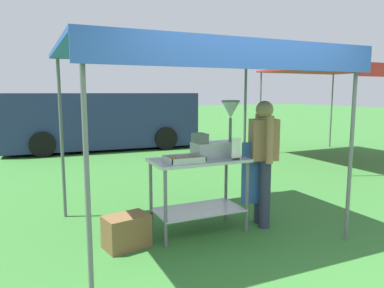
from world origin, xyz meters
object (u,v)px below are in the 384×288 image
menu_sign (236,150)px  van_navy (103,120)px  donut_cart (199,179)px  donut_fryer (218,138)px  donut_tray (184,160)px  neighbour_tent (344,71)px  vendor (263,157)px  supply_crate (127,231)px  stall_canopy (196,57)px

menu_sign → van_navy: (-0.14, 7.54, -0.15)m
donut_cart → donut_fryer: 0.57m
donut_tray → neighbour_tent: size_ratio=0.13×
vendor → van_navy: 7.48m
donut_cart → vendor: bearing=-8.9°
van_navy → neighbour_tent: 6.92m
donut_tray → supply_crate: donut_tray is taller
stall_canopy → van_navy: 7.34m
donut_cart → donut_fryer: size_ratio=1.66×
donut_tray → donut_cart: bearing=25.1°
donut_cart → donut_tray: bearing=-154.9°
supply_crate → van_navy: van_navy is taller
vendor → supply_crate: bearing=178.7°
donut_fryer → van_navy: bearing=90.4°
donut_cart → neighbour_tent: bearing=28.6°
vendor → supply_crate: size_ratio=3.03×
vendor → van_navy: bearing=94.5°
donut_cart → van_navy: bearing=88.0°
vendor → supply_crate: 1.91m
vendor → van_navy: size_ratio=0.29×
vendor → neighbour_tent: neighbour_tent is taller
stall_canopy → supply_crate: stall_canopy is taller
vendor → van_navy: van_navy is taller
menu_sign → neighbour_tent: (5.06, 3.19, 1.21)m
vendor → neighbour_tent: bearing=33.9°
donut_fryer → donut_tray: bearing=-160.5°
donut_tray → vendor: (1.08, -0.02, -0.03)m
stall_canopy → neighbour_tent: bearing=27.8°
donut_fryer → van_navy: 7.25m
donut_cart → vendor: vendor is taller
stall_canopy → donut_tray: bearing=-138.7°
stall_canopy → van_navy: stall_canopy is taller
van_navy → neighbour_tent: (5.20, -4.35, 1.36)m
donut_fryer → van_navy: (-0.05, 7.24, -0.27)m
donut_cart → stall_canopy: bearing=90.0°
donut_tray → van_navy: van_navy is taller
donut_cart → neighbour_tent: size_ratio=0.34×
donut_tray → menu_sign: menu_sign is taller
menu_sign → vendor: 0.47m
donut_tray → van_navy: bearing=86.2°
donut_tray → donut_fryer: size_ratio=0.61×
supply_crate → neighbour_tent: 7.38m
menu_sign → neighbour_tent: bearing=32.2°
stall_canopy → van_navy: bearing=88.0°
donut_cart → supply_crate: 1.05m
stall_canopy → donut_cart: stall_canopy is taller
stall_canopy → menu_sign: size_ratio=11.99×
stall_canopy → donut_fryer: (0.30, -0.02, -0.98)m
donut_cart → donut_tray: size_ratio=2.73×
donut_tray → neighbour_tent: neighbour_tent is taller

